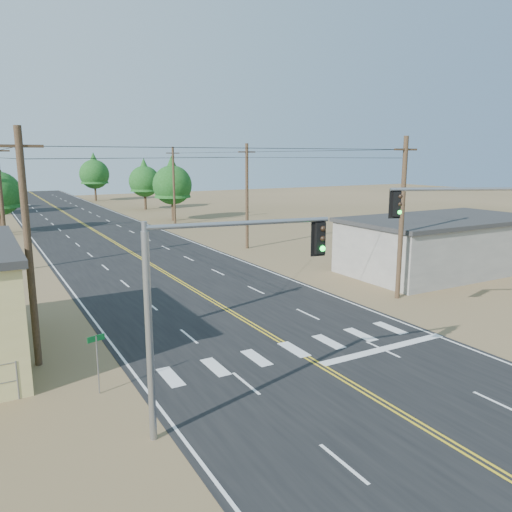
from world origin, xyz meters
TOP-DOWN VIEW (x-y plane):
  - ground at (0.00, 0.00)m, footprint 220.00×220.00m
  - road at (0.00, 30.00)m, footprint 15.00×200.00m
  - building_right at (19.00, 16.00)m, footprint 15.00×8.00m
  - utility_pole_left_near at (-10.50, 12.00)m, footprint 1.80×0.30m
  - utility_pole_left_mid at (-10.50, 32.00)m, footprint 1.80×0.30m
  - utility_pole_right_near at (10.50, 12.00)m, footprint 1.80×0.30m
  - utility_pole_right_mid at (10.50, 32.00)m, footprint 1.80×0.30m
  - utility_pole_right_far at (10.50, 52.00)m, footprint 1.80×0.30m
  - signal_mast_left at (-6.25, 3.71)m, footprint 6.04×1.28m
  - signal_mast_right at (8.82, 4.85)m, footprint 6.45×3.08m
  - street_sign at (-8.81, 8.00)m, footprint 0.67×0.21m
  - tree_right_near at (11.63, 55.71)m, footprint 5.37×5.37m
  - tree_right_mid at (12.76, 72.22)m, footprint 5.12×5.12m
  - tree_right_far at (9.00, 93.23)m, footprint 5.77×5.77m

SIDE VIEW (x-z plane):
  - ground at x=0.00m, z-range 0.00..0.00m
  - road at x=0.00m, z-range 0.00..0.02m
  - street_sign at x=-8.81m, z-range 0.39..2.70m
  - building_right at x=19.00m, z-range 0.00..4.00m
  - signal_mast_left at x=-6.25m, z-range 1.25..8.20m
  - utility_pole_left_near at x=-10.50m, z-range 0.12..10.12m
  - utility_pole_left_mid at x=-10.50m, z-range 0.12..10.12m
  - utility_pole_right_near at x=10.50m, z-range 0.12..10.12m
  - utility_pole_right_mid at x=10.50m, z-range 0.12..10.12m
  - utility_pole_right_far at x=10.50m, z-range 0.12..10.12m
  - signal_mast_right at x=8.82m, z-range 1.39..8.90m
  - tree_right_mid at x=12.76m, z-range 0.95..9.48m
  - tree_right_near at x=11.63m, z-range 1.00..9.95m
  - tree_right_far at x=9.00m, z-range 1.08..10.69m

